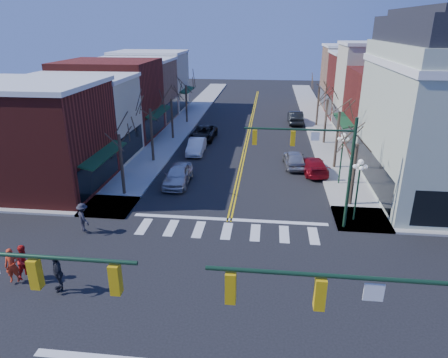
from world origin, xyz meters
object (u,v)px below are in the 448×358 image
(car_left_near, at_px, (178,175))
(lamppost_midblock, at_px, (342,150))
(pedestrian_red_b, at_px, (25,261))
(car_right_near, at_px, (314,165))
(car_right_far, at_px, (295,117))
(car_right_mid, at_px, (294,159))
(pedestrian_dark_b, at_px, (83,217))
(pedestrian_red_a, at_px, (12,266))
(car_left_far, at_px, (204,133))
(lamppost_corner, at_px, (359,180))
(car_left_mid, at_px, (196,146))
(pedestrian_dark_a, at_px, (58,273))

(car_left_near, bearing_deg, lamppost_midblock, 5.54)
(car_left_near, bearing_deg, pedestrian_red_b, -109.76)
(car_right_near, xyz_separation_m, car_right_far, (-0.62, 18.70, 0.14))
(car_right_mid, height_order, pedestrian_dark_b, pedestrian_dark_b)
(lamppost_midblock, height_order, pedestrian_red_a, lamppost_midblock)
(lamppost_midblock, bearing_deg, car_right_far, 96.49)
(pedestrian_dark_b, bearing_deg, pedestrian_red_b, 123.67)
(car_left_far, distance_m, pedestrian_red_a, 28.09)
(car_right_near, height_order, car_right_mid, car_right_mid)
(car_right_mid, bearing_deg, lamppost_corner, 103.48)
(lamppost_corner, bearing_deg, pedestrian_red_b, -154.53)
(car_right_near, xyz_separation_m, pedestrian_red_a, (-16.40, -18.00, 0.36))
(lamppost_midblock, bearing_deg, lamppost_corner, -90.00)
(car_right_near, xyz_separation_m, pedestrian_dark_b, (-15.21, -12.60, 0.38))
(car_right_far, distance_m, pedestrian_red_b, 39.39)
(car_left_mid, bearing_deg, car_right_near, -23.57)
(car_right_near, xyz_separation_m, pedestrian_red_b, (-16.01, -17.55, 0.36))
(car_left_near, relative_size, car_left_far, 0.88)
(lamppost_midblock, xyz_separation_m, car_right_far, (-2.42, 21.27, -2.13))
(car_right_mid, xyz_separation_m, pedestrian_red_b, (-14.41, -19.03, 0.29))
(pedestrian_dark_a, distance_m, pedestrian_dark_b, 5.98)
(car_left_far, height_order, pedestrian_dark_b, pedestrian_dark_b)
(car_left_far, bearing_deg, pedestrian_dark_b, -97.95)
(pedestrian_red_a, distance_m, pedestrian_dark_b, 5.54)
(car_left_near, bearing_deg, car_left_mid, 89.67)
(car_left_mid, bearing_deg, car_left_far, 89.34)
(car_left_mid, distance_m, car_right_mid, 10.06)
(pedestrian_red_a, bearing_deg, lamppost_midblock, 20.29)
(car_right_far, height_order, pedestrian_red_a, pedestrian_red_a)
(car_left_near, height_order, car_left_far, car_left_near)
(car_left_far, xyz_separation_m, pedestrian_dark_a, (-2.50, -28.02, 0.36))
(car_right_mid, bearing_deg, pedestrian_dark_b, 41.56)
(car_right_near, bearing_deg, pedestrian_red_b, 40.60)
(car_right_mid, bearing_deg, car_left_near, 24.87)
(lamppost_corner, xyz_separation_m, pedestrian_dark_b, (-17.01, -3.52, -1.88))
(car_left_far, relative_size, pedestrian_dark_a, 2.80)
(car_left_far, bearing_deg, car_right_near, -38.38)
(car_left_far, relative_size, car_right_mid, 1.21)
(car_right_far, height_order, pedestrian_red_b, pedestrian_red_b)
(pedestrian_red_b, xyz_separation_m, pedestrian_dark_a, (2.21, -0.85, 0.06))
(lamppost_midblock, height_order, car_right_mid, lamppost_midblock)
(car_left_mid, bearing_deg, pedestrian_dark_a, -98.23)
(car_right_mid, height_order, pedestrian_red_b, pedestrian_red_b)
(lamppost_corner, height_order, car_left_near, lamppost_corner)
(lamppost_corner, relative_size, car_left_near, 0.91)
(lamppost_midblock, bearing_deg, pedestrian_red_a, -139.70)
(pedestrian_dark_a, bearing_deg, lamppost_midblock, 95.99)
(car_left_far, xyz_separation_m, pedestrian_red_b, (-4.72, -27.17, 0.30))
(car_right_near, distance_m, pedestrian_dark_a, 23.01)
(car_left_near, bearing_deg, car_right_near, 18.91)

